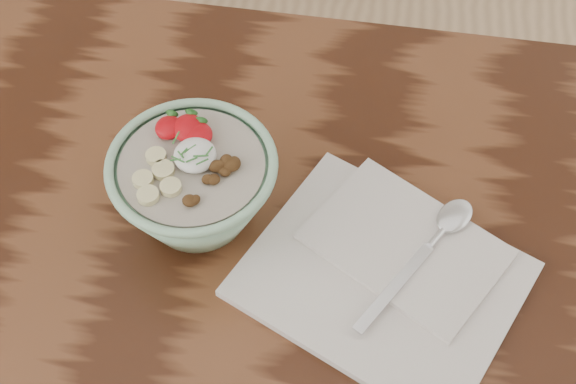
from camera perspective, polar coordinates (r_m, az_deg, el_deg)
name	(u,v)px	position (r cm, az deg, el deg)	size (l,w,h in cm)	color
table	(154,332)	(94.61, -9.51, -9.77)	(160.00, 90.00, 75.00)	#361A0D
breakfast_bowl	(195,185)	(85.67, -6.65, 0.51)	(17.89, 17.89, 11.77)	#96CAA3
napkin	(387,272)	(86.13, 7.04, -5.66)	(34.01, 31.38, 1.68)	silver
spoon	(440,233)	(87.87, 10.76, -2.89)	(12.33, 18.67, 1.06)	silver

